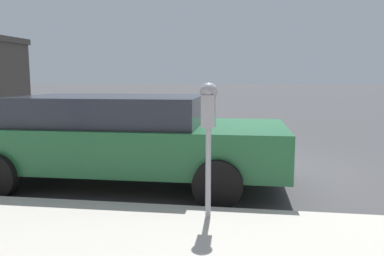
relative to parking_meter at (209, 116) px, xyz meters
The scene contains 3 objects.
ground_plane 2.86m from the parking_meter, 10.68° to the right, with size 220.00×220.00×0.00m, color #424244.
parking_meter is the anchor object (origin of this frame).
car_green 2.27m from the parking_meter, 43.55° to the left, with size 2.21×4.94×1.38m.
Camera 1 is at (-6.46, 0.07, 1.65)m, focal length 35.00 mm.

